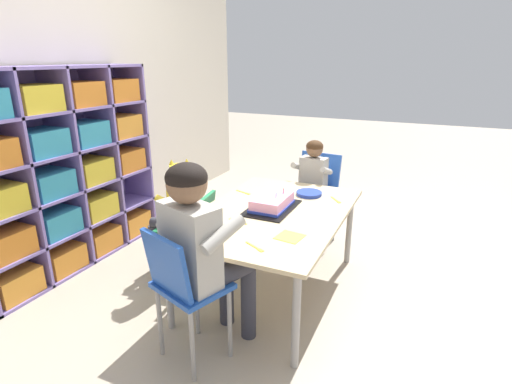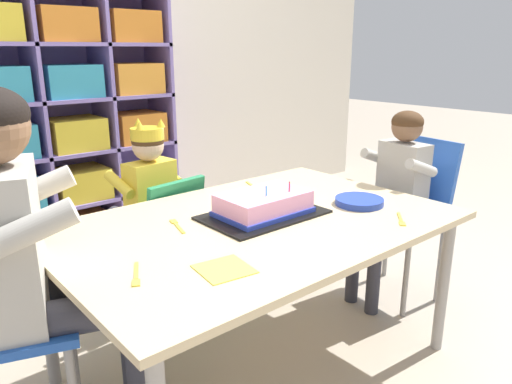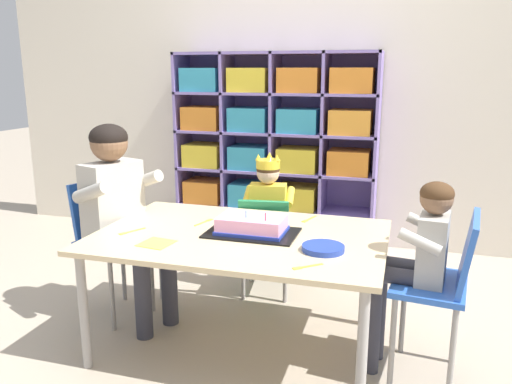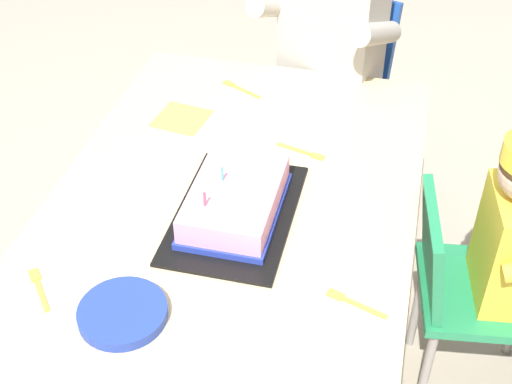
{
  "view_description": "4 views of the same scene",
  "coord_description": "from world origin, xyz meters",
  "views": [
    {
      "loc": [
        -2.19,
        -0.89,
        1.49
      ],
      "look_at": [
        -0.0,
        0.11,
        0.68
      ],
      "focal_mm": 28.28,
      "sensor_mm": 36.0,
      "label": 1
    },
    {
      "loc": [
        -1.0,
        -1.16,
        1.12
      ],
      "look_at": [
        0.03,
        0.04,
        0.65
      ],
      "focal_mm": 33.95,
      "sensor_mm": 36.0,
      "label": 2
    },
    {
      "loc": [
        0.71,
        -2.14,
        1.3
      ],
      "look_at": [
        0.06,
        0.04,
        0.76
      ],
      "focal_mm": 35.84,
      "sensor_mm": 36.0,
      "label": 3
    },
    {
      "loc": [
        1.25,
        0.36,
        1.65
      ],
      "look_at": [
        0.06,
        0.07,
        0.65
      ],
      "focal_mm": 49.74,
      "sensor_mm": 36.0,
      "label": 4
    }
  ],
  "objects": [
    {
      "name": "ground",
      "position": [
        0.0,
        0.0,
        0.0
      ],
      "size": [
        16.0,
        16.0,
        0.0
      ],
      "primitive_type": "plane",
      "color": "tan"
    },
    {
      "name": "classroom_back_wall",
      "position": [
        0.0,
        1.72,
        1.36
      ],
      "size": [
        5.1,
        0.1,
        2.73
      ],
      "primitive_type": "cube",
      "color": "beige",
      "rests_on": "ground"
    },
    {
      "name": "storage_cubby_shelf",
      "position": [
        -0.24,
        1.5,
        0.7
      ],
      "size": [
        1.49,
        0.32,
        1.44
      ],
      "color": "#7F6BB2",
      "rests_on": "ground"
    },
    {
      "name": "activity_table",
      "position": [
        0.0,
        0.0,
        0.52
      ],
      "size": [
        1.33,
        0.87,
        0.57
      ],
      "color": "#D1B789",
      "rests_on": "ground"
    },
    {
      "name": "classroom_chair_blue",
      "position": [
        -0.04,
        0.59,
        0.37
      ],
      "size": [
        0.35,
        0.39,
        0.61
      ],
      "rotation": [
        0.0,
        0.0,
        3.28
      ],
      "color": "#238451",
      "rests_on": "ground"
    },
    {
      "name": "child_with_crown",
      "position": [
        -0.05,
        0.69,
        0.53
      ],
      "size": [
        0.32,
        0.32,
        0.84
      ],
      "rotation": [
        0.0,
        0.0,
        3.28
      ],
      "color": "yellow",
      "rests_on": "ground"
    },
    {
      "name": "classroom_chair_adult_side",
      "position": [
        -0.79,
        0.14,
        0.45
      ],
      "size": [
        0.41,
        0.41,
        0.73
      ],
      "rotation": [
        0.0,
        0.0,
        1.23
      ],
      "color": "#1E4CA8",
      "rests_on": "ground"
    },
    {
      "name": "adult_helper_seated",
      "position": [
        -0.68,
        0.1,
        0.64
      ],
      "size": [
        0.48,
        0.46,
        1.04
      ],
      "rotation": [
        0.0,
        0.0,
        1.23
      ],
      "color": "#B2ADA3",
      "rests_on": "ground"
    },
    {
      "name": "classroom_chair_guest_side",
      "position": [
        0.9,
        -0.02,
        0.46
      ],
      "size": [
        0.36,
        0.41,
        0.74
      ],
      "rotation": [
        0.0,
        0.0,
        -1.69
      ],
      "color": "blue",
      "rests_on": "ground"
    },
    {
      "name": "guest_at_table_side",
      "position": [
        0.79,
        -0.01,
        0.56
      ],
      "size": [
        0.31,
        0.31,
        0.87
      ],
      "rotation": [
        0.0,
        0.0,
        -1.69
      ],
      "color": "#B2ADA3",
      "rests_on": "ground"
    },
    {
      "name": "birthday_cake_on_tray",
      "position": [
        0.05,
        0.02,
        0.6
      ],
      "size": [
        0.42,
        0.27,
        0.12
      ],
      "color": "black",
      "rests_on": "activity_table"
    },
    {
      "name": "paper_plate_stack",
      "position": [
        0.4,
        -0.11,
        0.58
      ],
      "size": [
        0.18,
        0.18,
        0.02
      ],
      "primitive_type": "cylinder",
      "color": "#233DA3",
      "rests_on": "activity_table"
    },
    {
      "name": "paper_napkin_square",
      "position": [
        -0.31,
        -0.23,
        0.57
      ],
      "size": [
        0.15,
        0.15,
        0.0
      ],
      "primitive_type": "cube",
      "rotation": [
        0.0,
        0.0,
        -0.14
      ],
      "color": "#F4DB4C",
      "rests_on": "activity_table"
    },
    {
      "name": "fork_near_cake_tray",
      "position": [
        0.26,
        0.32,
        0.57
      ],
      "size": [
        0.06,
        0.13,
        0.0
      ],
      "rotation": [
        0.0,
        0.0,
        1.25
      ],
      "color": "yellow",
      "rests_on": "activity_table"
    },
    {
      "name": "fork_at_table_front_edge",
      "position": [
        -0.23,
        0.13,
        0.57
      ],
      "size": [
        0.05,
        0.13,
        0.0
      ],
      "rotation": [
        0.0,
        0.0,
        4.44
      ],
      "color": "yellow",
      "rests_on": "activity_table"
    },
    {
      "name": "fork_beside_plate_stack",
      "position": [
        0.37,
        -0.32,
        0.57
      ],
      "size": [
        0.11,
        0.1,
        0.0
      ],
      "rotation": [
        0.0,
        0.0,
        0.7
      ],
      "color": "yellow",
      "rests_on": "activity_table"
    },
    {
      "name": "fork_by_napkin",
      "position": [
        -0.5,
        -0.11,
        0.57
      ],
      "size": [
        0.08,
        0.13,
        0.0
      ],
      "rotation": [
        0.0,
        0.0,
        1.09
      ],
      "color": "yellow",
      "rests_on": "activity_table"
    }
  ]
}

